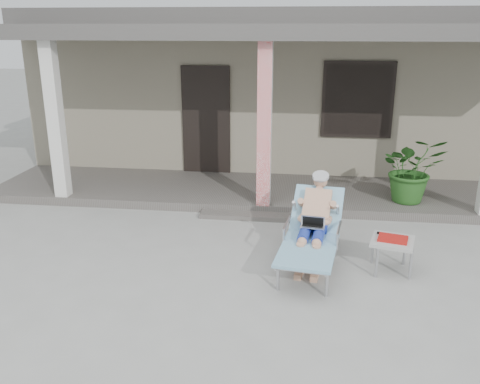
# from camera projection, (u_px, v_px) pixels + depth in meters

# --- Properties ---
(ground) EXTENTS (60.00, 60.00, 0.00)m
(ground) POSITION_uv_depth(u_px,v_px,m) (249.00, 270.00, 6.47)
(ground) COLOR #9E9E99
(ground) RESTS_ON ground
(house) EXTENTS (10.40, 5.40, 3.30)m
(house) POSITION_uv_depth(u_px,v_px,m) (280.00, 84.00, 12.08)
(house) COLOR gray
(house) RESTS_ON ground
(porch_deck) EXTENTS (10.00, 2.00, 0.15)m
(porch_deck) POSITION_uv_depth(u_px,v_px,m) (267.00, 192.00, 9.28)
(porch_deck) COLOR #605B56
(porch_deck) RESTS_ON ground
(porch_overhang) EXTENTS (10.00, 2.30, 2.85)m
(porch_overhang) POSITION_uv_depth(u_px,v_px,m) (270.00, 37.00, 8.38)
(porch_overhang) COLOR silver
(porch_overhang) RESTS_ON porch_deck
(porch_step) EXTENTS (2.00, 0.30, 0.07)m
(porch_step) POSITION_uv_depth(u_px,v_px,m) (262.00, 216.00, 8.21)
(porch_step) COLOR #605B56
(porch_step) RESTS_ON ground
(lounger) EXTENTS (0.89, 1.82, 1.15)m
(lounger) POSITION_uv_depth(u_px,v_px,m) (314.00, 212.00, 6.48)
(lounger) COLOR #B7B7BC
(lounger) RESTS_ON ground
(side_table) EXTENTS (0.62, 0.62, 0.46)m
(side_table) POSITION_uv_depth(u_px,v_px,m) (392.00, 243.00, 6.35)
(side_table) COLOR #A9A8A4
(side_table) RESTS_ON ground
(potted_palm) EXTENTS (1.06, 0.94, 1.12)m
(potted_palm) POSITION_uv_depth(u_px,v_px,m) (412.00, 169.00, 8.41)
(potted_palm) COLOR #26591E
(potted_palm) RESTS_ON porch_deck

